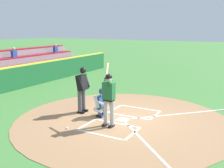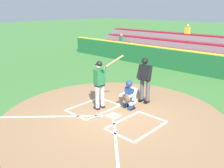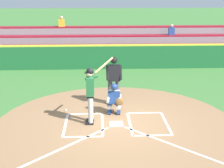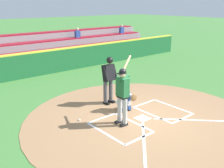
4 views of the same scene
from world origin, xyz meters
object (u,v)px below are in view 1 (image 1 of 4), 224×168
object	(u,v)px
plate_umpire	(82,87)
baseball	(67,128)
catcher	(102,102)
batter	(109,96)

from	to	relation	value
plate_umpire	baseball	bearing A→B (deg)	18.39
catcher	plate_umpire	size ratio (longest dim) A/B	0.61
batter	plate_umpire	distance (m)	1.88
catcher	baseball	size ratio (longest dim) A/B	15.27
batter	plate_umpire	world-z (taller)	batter
baseball	batter	bearing A→B (deg)	130.46
batter	baseball	xyz separation A→B (m)	(0.94, -1.10, -1.06)
catcher	plate_umpire	xyz separation A→B (m)	(-0.03, -0.93, 0.49)
catcher	plate_umpire	distance (m)	1.05
batter	baseball	bearing A→B (deg)	-49.54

